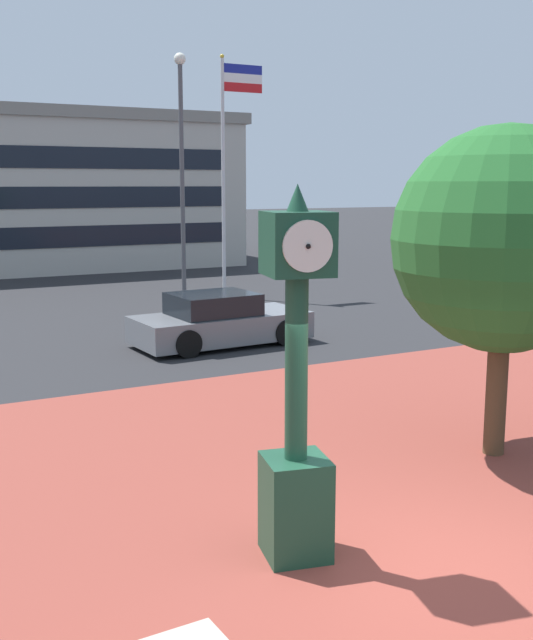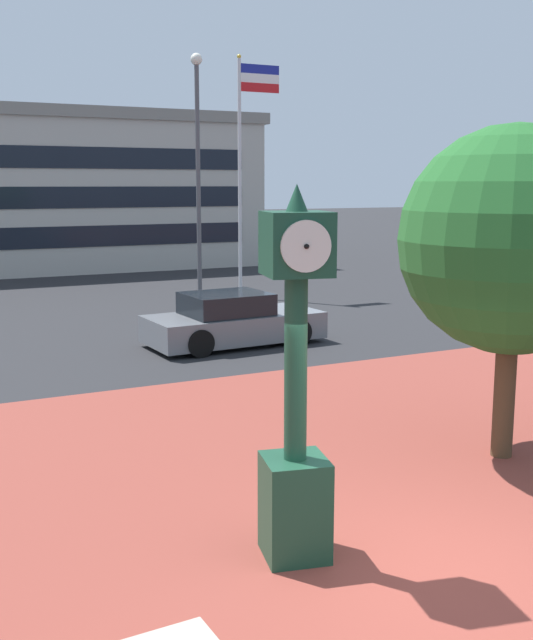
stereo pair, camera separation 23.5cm
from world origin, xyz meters
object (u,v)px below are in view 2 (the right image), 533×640
Objects in this scene: car_street_mid at (232,322)px; flagpole_primary at (244,158)px; street_clock at (295,405)px; street_lamp_post at (198,158)px; plaza_tree at (517,245)px.

flagpole_primary is at bearing 149.95° from car_street_mid.
car_street_mid is (3.76, 10.15, -1.07)m from street_clock.
car_street_mid is at bearing -104.01° from street_lamp_post.
plaza_tree is 14.71m from street_lamp_post.
street_clock is 17.13m from street_lamp_post.
flagpole_primary is (7.38, 17.33, 3.08)m from street_clock.
street_lamp_post is (0.94, 14.59, 1.62)m from plaza_tree.
street_lamp_post is (-2.16, -1.30, -0.07)m from flagpole_primary.
street_clock is at bearing -23.53° from car_street_mid.
flagpole_primary reaches higher than plaza_tree.
car_street_mid is at bearing 93.44° from plaza_tree.
plaza_tree reaches higher than street_clock.
flagpole_primary is 2.52m from street_lamp_post.
plaza_tree is at bearing -93.69° from street_lamp_post.
street_clock is 0.90× the size of car_street_mid.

